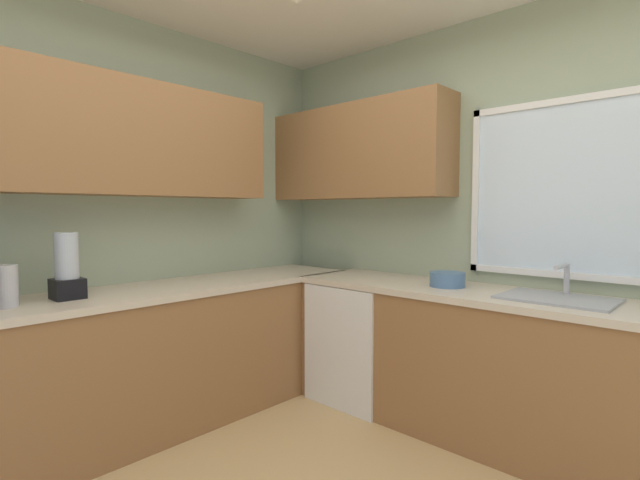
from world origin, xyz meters
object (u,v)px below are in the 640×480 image
sink_assembly (558,298)px  blender_appliance (67,269)px  kettle (5,286)px  dishwasher (363,340)px  bowl (447,279)px

sink_assembly → blender_appliance: bearing=-137.4°
kettle → sink_assembly: kettle is taller
kettle → sink_assembly: (1.92, 2.08, -0.09)m
dishwasher → bowl: bearing=2.7°
sink_assembly → blender_appliance: 2.64m
kettle → bowl: (1.28, 2.07, -0.06)m
dishwasher → sink_assembly: sink_assembly is taller
kettle → sink_assembly: size_ratio=0.38×
dishwasher → blender_appliance: size_ratio=2.32×
dishwasher → sink_assembly: 1.37m
dishwasher → blender_appliance: (-0.66, -1.75, 0.62)m
dishwasher → blender_appliance: 1.97m
sink_assembly → blender_appliance: (-1.94, -1.79, 0.15)m
bowl → blender_appliance: bearing=-126.2°
sink_assembly → bowl: bearing=-179.4°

